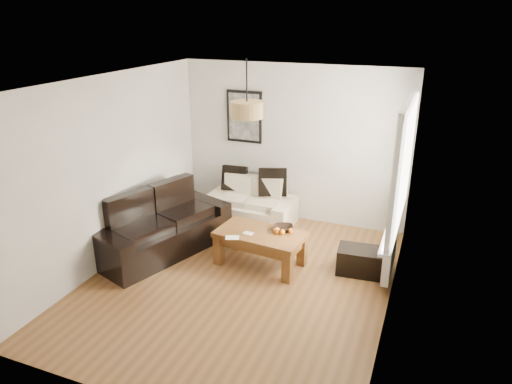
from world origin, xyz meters
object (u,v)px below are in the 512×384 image
at_px(loveseat_cream, 250,202).
at_px(ottoman, 361,261).
at_px(coffee_table, 260,248).
at_px(sofa_leather, 160,223).

height_order(loveseat_cream, ottoman, loveseat_cream).
bearing_deg(coffee_table, sofa_leather, -174.71).
height_order(sofa_leather, coffee_table, sofa_leather).
bearing_deg(coffee_table, loveseat_cream, 117.78).
xyz_separation_m(loveseat_cream, sofa_leather, (-0.86, -1.40, 0.08)).
xyz_separation_m(loveseat_cream, ottoman, (2.02, -0.97, -0.18)).
bearing_deg(ottoman, coffee_table, -168.05).
relative_size(loveseat_cream, ottoman, 2.35).
distance_m(sofa_leather, ottoman, 2.92).
relative_size(sofa_leather, coffee_table, 1.68).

